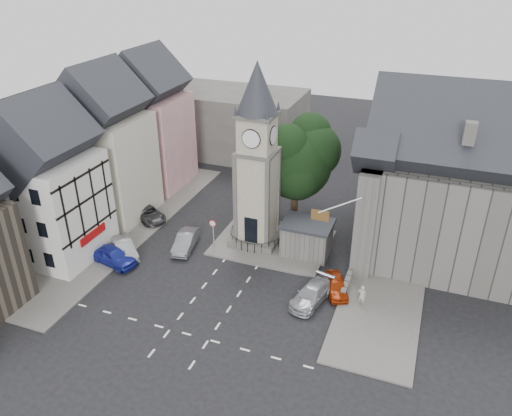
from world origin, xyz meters
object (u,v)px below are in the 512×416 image
at_px(car_east_red, 336,286).
at_px(pedestrian, 362,295).
at_px(clock_tower, 257,158).
at_px(stone_shelter, 307,238).
at_px(car_west_blue, 113,256).

bearing_deg(car_east_red, pedestrian, -44.91).
bearing_deg(pedestrian, clock_tower, -24.79).
height_order(stone_shelter, car_east_red, stone_shelter).
distance_m(stone_shelter, car_west_blue, 16.64).
distance_m(car_west_blue, pedestrian, 20.79).
relative_size(clock_tower, stone_shelter, 3.78).
relative_size(car_west_blue, pedestrian, 2.55).
height_order(car_west_blue, car_east_red, car_west_blue).
height_order(stone_shelter, car_west_blue, stone_shelter).
bearing_deg(clock_tower, car_west_blue, -142.20).
distance_m(clock_tower, car_west_blue, 14.75).
bearing_deg(stone_shelter, car_west_blue, -153.76).
bearing_deg(pedestrian, car_west_blue, 9.78).
bearing_deg(pedestrian, car_east_red, -17.91).
relative_size(clock_tower, car_east_red, 4.39).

